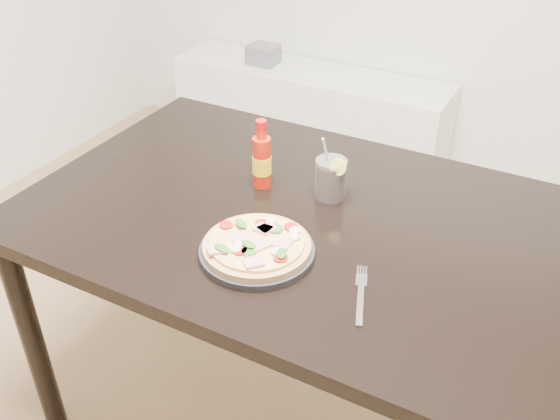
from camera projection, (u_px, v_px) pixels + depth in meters
The scene contains 8 objects.
dining_table at pixel (302, 240), 1.60m from camera, with size 1.40×0.90×0.75m.
plate at pixel (257, 251), 1.41m from camera, with size 0.26×0.26×0.02m, color black.
pizza at pixel (257, 244), 1.40m from camera, with size 0.24×0.24×0.03m.
hot_sauce_bottle at pixel (262, 161), 1.62m from camera, with size 0.06×0.06×0.19m.
cola_cup at pixel (331, 179), 1.59m from camera, with size 0.09×0.08×0.17m.
fork at pixel (361, 293), 1.30m from camera, with size 0.08×0.18×0.00m.
media_console at pixel (309, 118), 3.18m from camera, with size 1.40×0.34×0.50m, color white.
cd_stack at pixel (263, 55), 3.10m from camera, with size 0.14×0.12×0.09m.
Camera 1 is at (0.46, -0.57, 1.61)m, focal length 40.00 mm.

